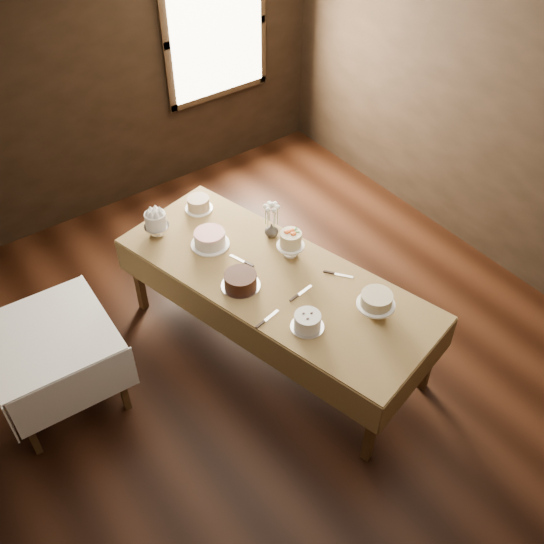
# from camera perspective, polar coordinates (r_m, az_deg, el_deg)

# --- Properties ---
(floor) EXTENTS (5.00, 6.00, 0.01)m
(floor) POSITION_cam_1_polar(r_m,az_deg,el_deg) (5.34, 1.29, -8.69)
(floor) COLOR black
(floor) RESTS_ON ground
(ceiling) EXTENTS (5.00, 6.00, 0.01)m
(ceiling) POSITION_cam_1_polar(r_m,az_deg,el_deg) (3.60, 2.02, 20.30)
(ceiling) COLOR beige
(ceiling) RESTS_ON wall_back
(wall_back) EXTENTS (5.00, 0.02, 2.80)m
(wall_back) POSITION_cam_1_polar(r_m,az_deg,el_deg) (6.58, -15.24, 16.43)
(wall_back) COLOR black
(wall_back) RESTS_ON ground
(wall_right) EXTENTS (0.02, 6.00, 2.80)m
(wall_right) POSITION_cam_1_polar(r_m,az_deg,el_deg) (5.94, 21.51, 11.93)
(wall_right) COLOR black
(wall_right) RESTS_ON ground
(window) EXTENTS (1.10, 0.05, 1.30)m
(window) POSITION_cam_1_polar(r_m,az_deg,el_deg) (6.98, -5.09, 21.00)
(window) COLOR #FFEABF
(window) RESTS_ON wall_back
(display_table) EXTENTS (1.64, 2.81, 0.82)m
(display_table) POSITION_cam_1_polar(r_m,az_deg,el_deg) (4.95, 0.26, -0.89)
(display_table) COLOR #3F2810
(display_table) RESTS_ON ground
(side_table) EXTENTS (0.94, 0.94, 0.76)m
(side_table) POSITION_cam_1_polar(r_m,az_deg,el_deg) (4.91, -19.76, -6.04)
(side_table) COLOR #3F2810
(side_table) RESTS_ON ground
(cake_meringue) EXTENTS (0.22, 0.22, 0.23)m
(cake_meringue) POSITION_cam_1_polar(r_m,az_deg,el_deg) (5.32, -10.53, 4.28)
(cake_meringue) COLOR silver
(cake_meringue) RESTS_ON display_table
(cake_speckled) EXTENTS (0.25, 0.25, 0.12)m
(cake_speckled) POSITION_cam_1_polar(r_m,az_deg,el_deg) (5.58, -6.73, 6.19)
(cake_speckled) COLOR white
(cake_speckled) RESTS_ON display_table
(cake_lattice) EXTENTS (0.34, 0.34, 0.12)m
(cake_lattice) POSITION_cam_1_polar(r_m,az_deg,el_deg) (5.18, -5.70, 2.98)
(cake_lattice) COLOR white
(cake_lattice) RESTS_ON display_table
(cake_chocolate) EXTENTS (0.33, 0.33, 0.12)m
(cake_chocolate) POSITION_cam_1_polar(r_m,az_deg,el_deg) (4.79, -2.90, -0.81)
(cake_chocolate) COLOR silver
(cake_chocolate) RESTS_ON display_table
(cake_flowers) EXTENTS (0.23, 0.23, 0.24)m
(cake_flowers) POSITION_cam_1_polar(r_m,az_deg,el_deg) (5.03, 1.70, 2.50)
(cake_flowers) COLOR white
(cake_flowers) RESTS_ON display_table
(cake_swirl) EXTENTS (0.27, 0.27, 0.13)m
(cake_swirl) POSITION_cam_1_polar(r_m,az_deg,el_deg) (4.49, 3.26, -4.57)
(cake_swirl) COLOR silver
(cake_swirl) RESTS_ON display_table
(cake_cream) EXTENTS (0.29, 0.29, 0.20)m
(cake_cream) POSITION_cam_1_polar(r_m,az_deg,el_deg) (4.62, 9.45, -2.96)
(cake_cream) COLOR white
(cake_cream) RESTS_ON display_table
(cake_server_a) EXTENTS (0.24, 0.06, 0.01)m
(cake_server_a) POSITION_cam_1_polar(r_m,az_deg,el_deg) (4.79, 3.01, -1.67)
(cake_server_a) COLOR silver
(cake_server_a) RESTS_ON display_table
(cake_server_b) EXTENTS (0.16, 0.21, 0.01)m
(cake_server_b) POSITION_cam_1_polar(r_m,az_deg,el_deg) (4.94, 6.59, -0.32)
(cake_server_b) COLOR silver
(cake_server_b) RESTS_ON display_table
(cake_server_c) EXTENTS (0.10, 0.24, 0.01)m
(cake_server_c) POSITION_cam_1_polar(r_m,az_deg,el_deg) (5.06, -3.19, 1.25)
(cake_server_c) COLOR silver
(cake_server_c) RESTS_ON display_table
(cake_server_e) EXTENTS (0.24, 0.08, 0.01)m
(cake_server_e) POSITION_cam_1_polar(r_m,az_deg,el_deg) (4.60, -0.07, -4.00)
(cake_server_e) COLOR silver
(cake_server_e) RESTS_ON display_table
(flower_vase) EXTENTS (0.15, 0.15, 0.12)m
(flower_vase) POSITION_cam_1_polar(r_m,az_deg,el_deg) (5.24, -0.04, 3.84)
(flower_vase) COLOR #2D2823
(flower_vase) RESTS_ON display_table
(flower_bouquet) EXTENTS (0.14, 0.14, 0.20)m
(flower_bouquet) POSITION_cam_1_polar(r_m,az_deg,el_deg) (5.13, -0.04, 5.42)
(flower_bouquet) COLOR white
(flower_bouquet) RESTS_ON flower_vase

